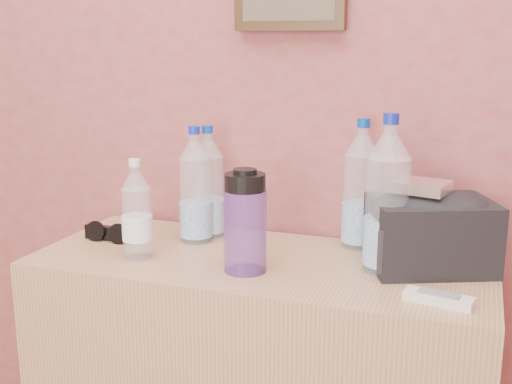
% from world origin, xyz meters
% --- Properties ---
extents(pet_large_a, '(0.08, 0.08, 0.31)m').
position_xyz_m(pet_large_a, '(-0.15, 1.88, 0.85)').
color(pet_large_a, white).
rests_on(pet_large_a, dresser).
extents(pet_large_b, '(0.09, 0.09, 0.32)m').
position_xyz_m(pet_large_b, '(-0.17, 1.83, 0.85)').
color(pet_large_b, silver).
rests_on(pet_large_b, dresser).
extents(pet_large_c, '(0.09, 0.09, 0.34)m').
position_xyz_m(pet_large_c, '(0.26, 1.93, 0.86)').
color(pet_large_c, silver).
rests_on(pet_large_c, dresser).
extents(pet_large_d, '(0.10, 0.10, 0.38)m').
position_xyz_m(pet_large_d, '(0.36, 1.76, 0.88)').
color(pet_large_d, '#A4B8D4').
rests_on(pet_large_d, dresser).
extents(pet_small, '(0.07, 0.07, 0.25)m').
position_xyz_m(pet_small, '(-0.25, 1.65, 0.83)').
color(pet_small, white).
rests_on(pet_small, dresser).
extents(nalgene_bottle, '(0.10, 0.10, 0.25)m').
position_xyz_m(nalgene_bottle, '(0.04, 1.65, 0.84)').
color(nalgene_bottle, '#693FA8').
rests_on(nalgene_bottle, dresser).
extents(sunglasses, '(0.15, 0.06, 0.04)m').
position_xyz_m(sunglasses, '(-0.39, 1.75, 0.73)').
color(sunglasses, black).
rests_on(sunglasses, dresser).
extents(ac_remote, '(0.15, 0.07, 0.02)m').
position_xyz_m(ac_remote, '(0.49, 1.60, 0.72)').
color(ac_remote, silver).
rests_on(ac_remote, dresser).
extents(toiletry_bag, '(0.34, 0.30, 0.19)m').
position_xyz_m(toiletry_bag, '(0.45, 1.82, 0.81)').
color(toiletry_bag, black).
rests_on(toiletry_bag, dresser).
extents(foil_packet, '(0.14, 0.13, 0.03)m').
position_xyz_m(foil_packet, '(0.43, 1.80, 0.92)').
color(foil_packet, silver).
rests_on(foil_packet, toiletry_bag).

